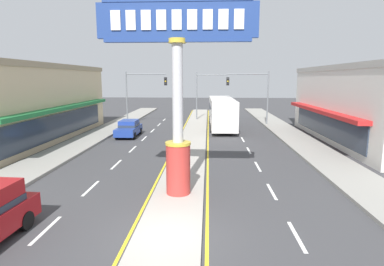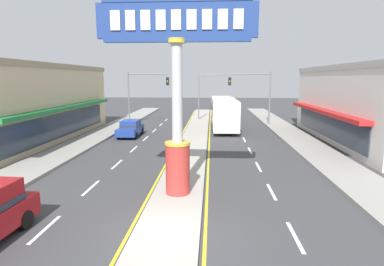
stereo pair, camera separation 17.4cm
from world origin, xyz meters
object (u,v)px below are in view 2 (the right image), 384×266
at_px(district_sign, 177,94).
at_px(traffic_light_right_side, 255,89).
at_px(sedan_near_right_lane, 130,128).
at_px(bus_far_right_lane, 223,111).
at_px(storefront_right, 370,104).
at_px(traffic_light_left_side, 143,89).
at_px(storefront_left, 21,103).
at_px(traffic_light_median_far, 210,88).

bearing_deg(district_sign, traffic_light_right_side, 74.22).
distance_m(sedan_near_right_lane, bus_far_right_lane, 10.58).
bearing_deg(bus_far_right_lane, storefront_right, -29.90).
relative_size(traffic_light_left_side, sedan_near_right_lane, 1.43).
distance_m(traffic_light_left_side, sedan_near_right_lane, 8.18).
bearing_deg(bus_far_right_lane, traffic_light_left_side, 168.45).
bearing_deg(bus_far_right_lane, sedan_near_right_lane, -148.36).
relative_size(storefront_right, traffic_light_right_side, 3.06).
height_order(storefront_left, traffic_light_left_side, storefront_left).
bearing_deg(traffic_light_left_side, district_sign, -74.05).
bearing_deg(traffic_light_right_side, storefront_left, -153.90).
bearing_deg(storefront_left, traffic_light_left_side, 50.13).
distance_m(storefront_right, sedan_near_right_lane, 21.26).
xyz_separation_m(sedan_near_right_lane, bus_far_right_lane, (8.96, 5.52, 1.08)).
bearing_deg(storefront_right, storefront_left, -177.40).
distance_m(traffic_light_right_side, bus_far_right_lane, 4.81).
xyz_separation_m(traffic_light_left_side, traffic_light_right_side, (12.83, 0.25, 0.00)).
bearing_deg(sedan_near_right_lane, traffic_light_left_side, 92.20).
bearing_deg(storefront_left, traffic_light_median_far, 42.16).
xyz_separation_m(traffic_light_left_side, traffic_light_median_far, (7.75, 4.53, -0.05)).
height_order(storefront_right, traffic_light_right_side, storefront_right).
relative_size(storefront_right, traffic_light_median_far, 3.06).
height_order(storefront_right, bus_far_right_lane, storefront_right).
bearing_deg(sedan_near_right_lane, district_sign, -67.81).
height_order(storefront_right, traffic_light_median_far, storefront_right).
height_order(storefront_left, storefront_right, storefront_left).
distance_m(district_sign, traffic_light_right_side, 23.59).
height_order(traffic_light_left_side, bus_far_right_lane, traffic_light_left_side).
distance_m(district_sign, traffic_light_left_side, 23.35).
xyz_separation_m(district_sign, bus_far_right_lane, (2.83, 20.55, -2.89)).
distance_m(traffic_light_left_side, traffic_light_median_far, 8.98).
bearing_deg(sedan_near_right_lane, bus_far_right_lane, 31.64).
bearing_deg(traffic_light_median_far, bus_far_right_lane, -76.91).
xyz_separation_m(traffic_light_right_side, sedan_near_right_lane, (-12.55, -7.67, -3.46)).
xyz_separation_m(storefront_right, sedan_near_right_lane, (-21.07, 1.44, -2.47)).
height_order(storefront_right, sedan_near_right_lane, storefront_right).
relative_size(district_sign, traffic_light_median_far, 1.39).
relative_size(district_sign, storefront_left, 0.39).
height_order(district_sign, bus_far_right_lane, district_sign).
bearing_deg(traffic_light_right_side, district_sign, -105.78).
xyz_separation_m(district_sign, traffic_light_median_far, (1.34, 26.97, -0.56)).
bearing_deg(bus_far_right_lane, storefront_left, -154.92).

